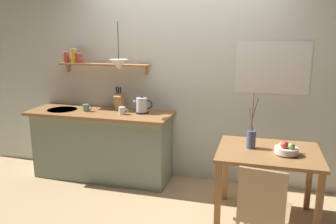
{
  "coord_description": "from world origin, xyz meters",
  "views": [
    {
      "loc": [
        0.94,
        -3.54,
        1.88
      ],
      "look_at": [
        -0.1,
        0.25,
        0.95
      ],
      "focal_mm": 36.89,
      "sensor_mm": 36.0,
      "label": 1
    }
  ],
  "objects_px": {
    "fruit_bowl": "(286,149)",
    "twig_vase": "(251,138)",
    "coffee_mug_spare": "(122,111)",
    "coffee_mug_by_sink": "(86,108)",
    "dining_table": "(268,162)",
    "pendant_lamp": "(119,64)",
    "electric_kettle": "(142,106)",
    "knife_block": "(120,101)",
    "dining_chair_near": "(263,210)"
  },
  "relations": [
    {
      "from": "coffee_mug_spare",
      "to": "pendant_lamp",
      "type": "relative_size",
      "value": 0.22
    },
    {
      "from": "knife_block",
      "to": "coffee_mug_by_sink",
      "type": "xyz_separation_m",
      "value": [
        -0.38,
        -0.18,
        -0.07
      ]
    },
    {
      "from": "fruit_bowl",
      "to": "twig_vase",
      "type": "distance_m",
      "value": 0.35
    },
    {
      "from": "dining_chair_near",
      "to": "electric_kettle",
      "type": "height_order",
      "value": "electric_kettle"
    },
    {
      "from": "fruit_bowl",
      "to": "coffee_mug_spare",
      "type": "bearing_deg",
      "value": 164.27
    },
    {
      "from": "dining_table",
      "to": "pendant_lamp",
      "type": "height_order",
      "value": "pendant_lamp"
    },
    {
      "from": "dining_chair_near",
      "to": "fruit_bowl",
      "type": "relative_size",
      "value": 4.06
    },
    {
      "from": "dining_table",
      "to": "electric_kettle",
      "type": "distance_m",
      "value": 1.66
    },
    {
      "from": "dining_table",
      "to": "dining_chair_near",
      "type": "distance_m",
      "value": 0.75
    },
    {
      "from": "dining_chair_near",
      "to": "coffee_mug_by_sink",
      "type": "bearing_deg",
      "value": 150.64
    },
    {
      "from": "dining_table",
      "to": "fruit_bowl",
      "type": "relative_size",
      "value": 4.5
    },
    {
      "from": "dining_table",
      "to": "coffee_mug_by_sink",
      "type": "height_order",
      "value": "coffee_mug_by_sink"
    },
    {
      "from": "fruit_bowl",
      "to": "twig_vase",
      "type": "xyz_separation_m",
      "value": [
        -0.33,
        0.1,
        0.05
      ]
    },
    {
      "from": "dining_table",
      "to": "fruit_bowl",
      "type": "height_order",
      "value": "fruit_bowl"
    },
    {
      "from": "fruit_bowl",
      "to": "coffee_mug_spare",
      "type": "distance_m",
      "value": 1.95
    },
    {
      "from": "knife_block",
      "to": "coffee_mug_by_sink",
      "type": "bearing_deg",
      "value": -155.06
    },
    {
      "from": "coffee_mug_by_sink",
      "to": "coffee_mug_spare",
      "type": "height_order",
      "value": "coffee_mug_spare"
    },
    {
      "from": "twig_vase",
      "to": "electric_kettle",
      "type": "height_order",
      "value": "twig_vase"
    },
    {
      "from": "dining_chair_near",
      "to": "twig_vase",
      "type": "distance_m",
      "value": 0.86
    },
    {
      "from": "dining_table",
      "to": "pendant_lamp",
      "type": "xyz_separation_m",
      "value": [
        -1.73,
        0.42,
        0.87
      ]
    },
    {
      "from": "fruit_bowl",
      "to": "pendant_lamp",
      "type": "xyz_separation_m",
      "value": [
        -1.88,
        0.49,
        0.71
      ]
    },
    {
      "from": "coffee_mug_spare",
      "to": "coffee_mug_by_sink",
      "type": "bearing_deg",
      "value": 176.05
    },
    {
      "from": "twig_vase",
      "to": "coffee_mug_by_sink",
      "type": "xyz_separation_m",
      "value": [
        -2.05,
        0.46,
        0.09
      ]
    },
    {
      "from": "dining_chair_near",
      "to": "pendant_lamp",
      "type": "height_order",
      "value": "pendant_lamp"
    },
    {
      "from": "coffee_mug_spare",
      "to": "fruit_bowl",
      "type": "bearing_deg",
      "value": -15.73
    },
    {
      "from": "coffee_mug_spare",
      "to": "twig_vase",
      "type": "bearing_deg",
      "value": -15.33
    },
    {
      "from": "fruit_bowl",
      "to": "coffee_mug_spare",
      "type": "xyz_separation_m",
      "value": [
        -1.88,
        0.53,
        0.14
      ]
    },
    {
      "from": "knife_block",
      "to": "coffee_mug_spare",
      "type": "bearing_deg",
      "value": -60.81
    },
    {
      "from": "dining_table",
      "to": "coffee_mug_spare",
      "type": "height_order",
      "value": "coffee_mug_spare"
    },
    {
      "from": "dining_chair_near",
      "to": "pendant_lamp",
      "type": "bearing_deg",
      "value": 145.67
    },
    {
      "from": "knife_block",
      "to": "electric_kettle",
      "type": "bearing_deg",
      "value": -14.63
    },
    {
      "from": "electric_kettle",
      "to": "coffee_mug_by_sink",
      "type": "relative_size",
      "value": 2.06
    },
    {
      "from": "dining_table",
      "to": "coffee_mug_by_sink",
      "type": "distance_m",
      "value": 2.3
    },
    {
      "from": "coffee_mug_by_sink",
      "to": "dining_chair_near",
      "type": "bearing_deg",
      "value": -29.36
    },
    {
      "from": "coffee_mug_by_sink",
      "to": "coffee_mug_spare",
      "type": "xyz_separation_m",
      "value": [
        0.5,
        -0.03,
        0.0
      ]
    },
    {
      "from": "dining_chair_near",
      "to": "knife_block",
      "type": "xyz_separation_m",
      "value": [
        -1.8,
        1.41,
        0.51
      ]
    },
    {
      "from": "pendant_lamp",
      "to": "electric_kettle",
      "type": "bearing_deg",
      "value": 37.54
    },
    {
      "from": "dining_table",
      "to": "coffee_mug_spare",
      "type": "xyz_separation_m",
      "value": [
        -1.72,
        0.46,
        0.31
      ]
    },
    {
      "from": "fruit_bowl",
      "to": "knife_block",
      "type": "distance_m",
      "value": 2.14
    },
    {
      "from": "fruit_bowl",
      "to": "knife_block",
      "type": "bearing_deg",
      "value": 159.62
    },
    {
      "from": "electric_kettle",
      "to": "pendant_lamp",
      "type": "xyz_separation_m",
      "value": [
        -0.22,
        -0.17,
        0.52
      ]
    },
    {
      "from": "dining_chair_near",
      "to": "coffee_mug_spare",
      "type": "bearing_deg",
      "value": 144.64
    },
    {
      "from": "knife_block",
      "to": "pendant_lamp",
      "type": "bearing_deg",
      "value": -65.89
    },
    {
      "from": "dining_chair_near",
      "to": "coffee_mug_spare",
      "type": "distance_m",
      "value": 2.11
    },
    {
      "from": "coffee_mug_spare",
      "to": "pendant_lamp",
      "type": "bearing_deg",
      "value": -96.81
    },
    {
      "from": "coffee_mug_by_sink",
      "to": "pendant_lamp",
      "type": "bearing_deg",
      "value": -8.73
    },
    {
      "from": "twig_vase",
      "to": "pendant_lamp",
      "type": "relative_size",
      "value": 1.03
    },
    {
      "from": "dining_table",
      "to": "pendant_lamp",
      "type": "distance_m",
      "value": 1.98
    },
    {
      "from": "dining_chair_near",
      "to": "knife_block",
      "type": "distance_m",
      "value": 2.34
    },
    {
      "from": "twig_vase",
      "to": "pendant_lamp",
      "type": "height_order",
      "value": "pendant_lamp"
    }
  ]
}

